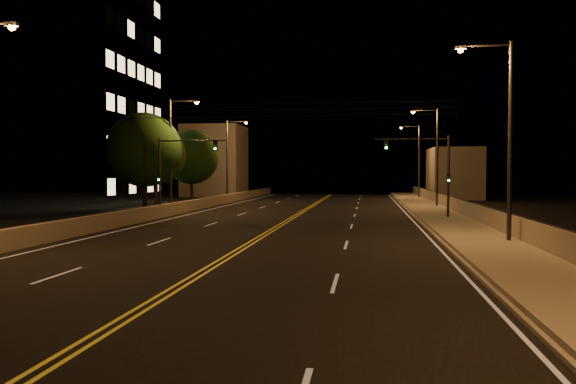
# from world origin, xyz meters

# --- Properties ---
(road) EXTENTS (18.00, 120.00, 0.02)m
(road) POSITION_xyz_m (0.00, 20.00, 0.01)
(road) COLOR black
(road) RESTS_ON ground
(sidewalk) EXTENTS (3.60, 120.00, 0.30)m
(sidewalk) POSITION_xyz_m (10.80, 20.00, 0.15)
(sidewalk) COLOR gray
(sidewalk) RESTS_ON ground
(curb) EXTENTS (0.14, 120.00, 0.15)m
(curb) POSITION_xyz_m (8.93, 20.00, 0.07)
(curb) COLOR gray
(curb) RESTS_ON ground
(parapet_wall) EXTENTS (0.30, 120.00, 1.00)m
(parapet_wall) POSITION_xyz_m (12.45, 20.00, 0.80)
(parapet_wall) COLOR gray
(parapet_wall) RESTS_ON sidewalk
(jersey_barrier) EXTENTS (0.45, 120.00, 0.95)m
(jersey_barrier) POSITION_xyz_m (-9.77, 20.00, 0.48)
(jersey_barrier) COLOR gray
(jersey_barrier) RESTS_ON ground
(distant_building_right) EXTENTS (6.00, 10.00, 6.48)m
(distant_building_right) POSITION_xyz_m (16.50, 68.13, 3.24)
(distant_building_right) COLOR gray
(distant_building_right) RESTS_ON ground
(distant_building_left) EXTENTS (8.00, 8.00, 9.96)m
(distant_building_left) POSITION_xyz_m (-16.00, 71.03, 4.98)
(distant_building_left) COLOR gray
(distant_building_left) RESTS_ON ground
(parapet_rail) EXTENTS (0.06, 120.00, 0.06)m
(parapet_rail) POSITION_xyz_m (12.45, 20.00, 1.33)
(parapet_rail) COLOR black
(parapet_rail) RESTS_ON parapet_wall
(lane_markings) EXTENTS (17.32, 116.00, 0.00)m
(lane_markings) POSITION_xyz_m (0.00, 19.93, 0.02)
(lane_markings) COLOR silver
(lane_markings) RESTS_ON road
(streetlight_1) EXTENTS (2.55, 0.28, 9.22)m
(streetlight_1) POSITION_xyz_m (11.52, 19.96, 5.32)
(streetlight_1) COLOR #2D2D33
(streetlight_1) RESTS_ON ground
(streetlight_2) EXTENTS (2.55, 0.28, 9.22)m
(streetlight_2) POSITION_xyz_m (11.52, 46.41, 5.32)
(streetlight_2) COLOR #2D2D33
(streetlight_2) RESTS_ON ground
(streetlight_3) EXTENTS (2.55, 0.28, 9.22)m
(streetlight_3) POSITION_xyz_m (11.52, 64.73, 5.32)
(streetlight_3) COLOR #2D2D33
(streetlight_3) RESTS_ON ground
(streetlight_5) EXTENTS (2.55, 0.28, 9.22)m
(streetlight_5) POSITION_xyz_m (-9.92, 36.88, 5.32)
(streetlight_5) COLOR #2D2D33
(streetlight_5) RESTS_ON ground
(streetlight_6) EXTENTS (2.55, 0.28, 9.22)m
(streetlight_6) POSITION_xyz_m (-9.92, 55.16, 5.32)
(streetlight_6) COLOR #2D2D33
(streetlight_6) RESTS_ON ground
(traffic_signal_right) EXTENTS (5.11, 0.31, 5.89)m
(traffic_signal_right) POSITION_xyz_m (9.98, 33.45, 3.75)
(traffic_signal_right) COLOR #2D2D33
(traffic_signal_right) RESTS_ON ground
(traffic_signal_left) EXTENTS (5.11, 0.31, 5.89)m
(traffic_signal_left) POSITION_xyz_m (-8.78, 33.45, 3.75)
(traffic_signal_left) COLOR #2D2D33
(traffic_signal_left) RESTS_ON ground
(overhead_wires) EXTENTS (22.00, 0.03, 0.83)m
(overhead_wires) POSITION_xyz_m (0.00, 29.50, 7.40)
(overhead_wires) COLOR black
(building_tower) EXTENTS (24.00, 15.00, 33.06)m
(building_tower) POSITION_xyz_m (-30.44, 49.54, 15.96)
(building_tower) COLOR gray
(building_tower) RESTS_ON ground
(tree_0) EXTENTS (6.08, 6.08, 8.24)m
(tree_0) POSITION_xyz_m (-12.57, 37.32, 5.19)
(tree_0) COLOR black
(tree_0) RESTS_ON ground
(tree_1) EXTENTS (5.93, 5.93, 8.04)m
(tree_1) POSITION_xyz_m (-15.28, 46.78, 5.07)
(tree_1) COLOR black
(tree_1) RESTS_ON ground
(tree_2) EXTENTS (5.88, 5.88, 7.98)m
(tree_2) POSITION_xyz_m (-13.36, 52.11, 5.03)
(tree_2) COLOR black
(tree_2) RESTS_ON ground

